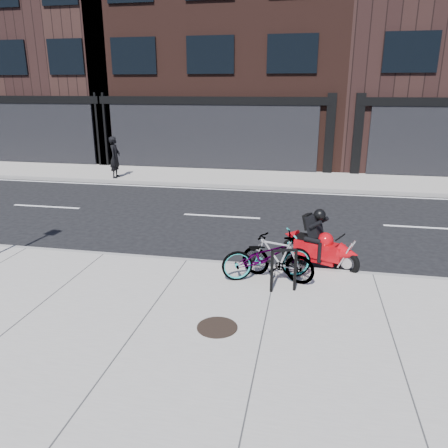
% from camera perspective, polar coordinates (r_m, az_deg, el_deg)
% --- Properties ---
extents(ground, '(120.00, 120.00, 0.00)m').
position_cam_1_polar(ground, '(11.68, -2.25, -1.73)').
color(ground, black).
rests_on(ground, ground).
extents(sidewalk_near, '(60.00, 6.00, 0.13)m').
position_cam_1_polar(sidewalk_near, '(7.32, -11.50, -13.91)').
color(sidewalk_near, gray).
rests_on(sidewalk_near, ground).
extents(sidewalk_far, '(60.00, 3.50, 0.13)m').
position_cam_1_polar(sidewalk_far, '(19.04, 3.11, 6.00)').
color(sidewalk_far, gray).
rests_on(sidewalk_far, ground).
extents(building_midwest, '(10.00, 10.00, 12.00)m').
position_cam_1_polar(building_midwest, '(29.21, -20.25, 20.70)').
color(building_midwest, black).
rests_on(building_midwest, ground).
extents(building_center, '(12.00, 10.00, 14.50)m').
position_cam_1_polar(building_center, '(25.87, 0.87, 25.03)').
color(building_center, black).
rests_on(building_center, ground).
extents(bike_rack, '(0.49, 0.21, 0.85)m').
position_cam_1_polar(bike_rack, '(8.27, 7.81, -5.52)').
color(bike_rack, black).
rests_on(bike_rack, sidewalk_near).
extents(bicycle_front, '(1.94, 1.21, 0.96)m').
position_cam_1_polar(bicycle_front, '(8.78, 5.62, -4.18)').
color(bicycle_front, gray).
rests_on(bicycle_front, sidewalk_near).
extents(bicycle_rear, '(1.61, 0.90, 0.93)m').
position_cam_1_polar(bicycle_rear, '(8.77, 6.98, -4.35)').
color(bicycle_rear, gray).
rests_on(bicycle_rear, sidewalk_near).
extents(motorcycle, '(1.72, 1.02, 1.37)m').
position_cam_1_polar(motorcycle, '(9.68, 12.79, -2.80)').
color(motorcycle, black).
rests_on(motorcycle, ground).
extents(pedestrian, '(0.47, 0.67, 1.74)m').
position_cam_1_polar(pedestrian, '(19.24, -14.05, 8.45)').
color(pedestrian, black).
rests_on(pedestrian, sidewalk_far).
extents(manhole_cover, '(0.70, 0.70, 0.02)m').
position_cam_1_polar(manhole_cover, '(7.22, -0.89, -13.32)').
color(manhole_cover, black).
rests_on(manhole_cover, sidewalk_near).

